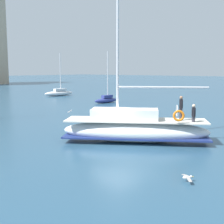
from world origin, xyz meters
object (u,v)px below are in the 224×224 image
at_px(seagull, 187,177).
at_px(moored_cutter_left, 59,93).
at_px(main_sailboat, 134,128).
at_px(mooring_buoy, 188,126).
at_px(moored_sloop_near, 106,99).

bearing_deg(seagull, moored_cutter_left, 55.89).
bearing_deg(main_sailboat, mooring_buoy, -6.36).
relative_size(moored_sloop_near, seagull, 9.42).
xyz_separation_m(main_sailboat, mooring_buoy, (6.55, -0.73, -0.69)).
xyz_separation_m(moored_cutter_left, seagull, (-24.98, -36.89, -0.39)).
bearing_deg(moored_sloop_near, moored_cutter_left, 76.40).
bearing_deg(mooring_buoy, seagull, -154.86).
height_order(moored_sloop_near, mooring_buoy, moored_sloop_near).
bearing_deg(moored_cutter_left, seagull, -124.11).
height_order(moored_sloop_near, moored_cutter_left, moored_cutter_left).
height_order(main_sailboat, moored_sloop_near, main_sailboat).
bearing_deg(main_sailboat, moored_cutter_left, 56.59).
relative_size(main_sailboat, moored_sloop_near, 1.78).
distance_m(moored_sloop_near, mooring_buoy, 20.49).
xyz_separation_m(seagull, mooring_buoy, (11.12, 5.22, 0.03)).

